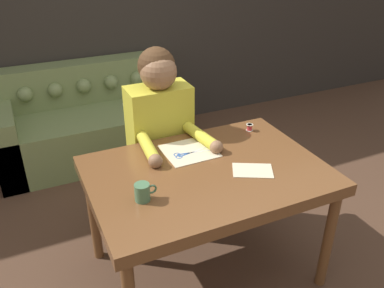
% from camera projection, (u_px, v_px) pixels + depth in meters
% --- Properties ---
extents(ground_plane, '(16.00, 16.00, 0.00)m').
position_uv_depth(ground_plane, '(213.00, 259.00, 2.64)').
color(ground_plane, '#4C3323').
extents(wall_back, '(8.00, 0.06, 2.60)m').
position_uv_depth(wall_back, '(110.00, 1.00, 3.73)').
color(wall_back, '#2D2823').
rests_on(wall_back, ground_plane).
extents(dining_table, '(1.29, 0.90, 0.73)m').
position_uv_depth(dining_table, '(207.00, 181.00, 2.26)').
color(dining_table, brown).
rests_on(dining_table, ground_plane).
extents(couch, '(1.65, 0.80, 0.82)m').
position_uv_depth(couch, '(91.00, 123.00, 3.74)').
color(couch, olive).
rests_on(couch, ground_plane).
extents(person, '(0.46, 0.61, 1.27)m').
position_uv_depth(person, '(161.00, 139.00, 2.69)').
color(person, '#33281E').
rests_on(person, ground_plane).
extents(pattern_paper_main, '(0.30, 0.29, 0.00)m').
position_uv_depth(pattern_paper_main, '(189.00, 151.00, 2.40)').
color(pattern_paper_main, beige).
rests_on(pattern_paper_main, dining_table).
extents(pattern_paper_offcut, '(0.26, 0.23, 0.00)m').
position_uv_depth(pattern_paper_offcut, '(253.00, 170.00, 2.21)').
color(pattern_paper_offcut, beige).
rests_on(pattern_paper_offcut, dining_table).
extents(scissors, '(0.22, 0.07, 0.01)m').
position_uv_depth(scissors, '(186.00, 154.00, 2.37)').
color(scissors, silver).
rests_on(scissors, dining_table).
extents(mug, '(0.11, 0.08, 0.09)m').
position_uv_depth(mug, '(143.00, 192.00, 1.96)').
color(mug, '#47704C').
rests_on(mug, dining_table).
extents(thread_spool, '(0.04, 0.04, 0.05)m').
position_uv_depth(thread_spool, '(250.00, 127.00, 2.63)').
color(thread_spool, red).
rests_on(thread_spool, dining_table).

